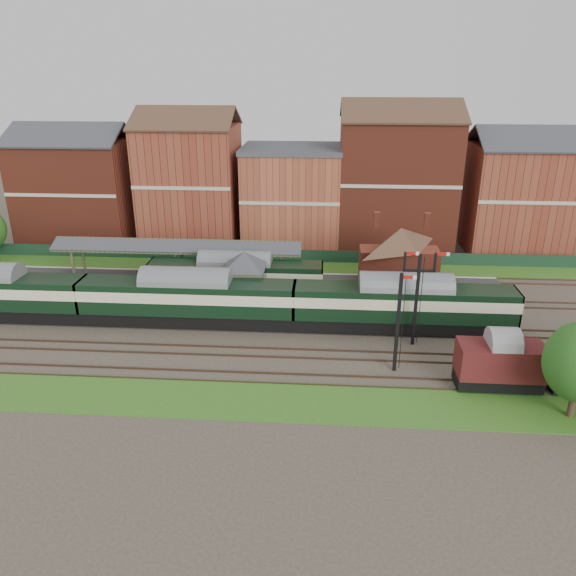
# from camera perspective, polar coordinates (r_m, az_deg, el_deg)

# --- Properties ---
(ground) EXTENTS (160.00, 160.00, 0.00)m
(ground) POSITION_cam_1_polar(r_m,az_deg,el_deg) (50.71, -1.43, -3.95)
(ground) COLOR #473D33
(ground) RESTS_ON ground
(grass_back) EXTENTS (90.00, 4.50, 0.06)m
(grass_back) POSITION_cam_1_polar(r_m,az_deg,el_deg) (65.43, -0.13, 2.16)
(grass_back) COLOR #2D6619
(grass_back) RESTS_ON ground
(grass_front) EXTENTS (90.00, 5.00, 0.06)m
(grass_front) POSITION_cam_1_polar(r_m,az_deg,el_deg) (40.30, -3.05, -11.34)
(grass_front) COLOR #2D6619
(grass_front) RESTS_ON ground
(fence) EXTENTS (90.00, 0.12, 1.50)m
(fence) POSITION_cam_1_polar(r_m,az_deg,el_deg) (67.07, -0.00, 3.32)
(fence) COLOR #193823
(fence) RESTS_ON ground
(platform) EXTENTS (55.00, 3.40, 1.00)m
(platform) POSITION_cam_1_polar(r_m,az_deg,el_deg) (60.00, -5.33, 0.68)
(platform) COLOR #2D2D2D
(platform) RESTS_ON ground
(signal_box) EXTENTS (5.40, 5.40, 6.00)m
(signal_box) POSITION_cam_1_polar(r_m,az_deg,el_deg) (52.75, -4.38, 0.81)
(signal_box) COLOR #617855
(signal_box) RESTS_ON ground
(brick_hut) EXTENTS (3.20, 2.64, 2.94)m
(brick_hut) POSITION_cam_1_polar(r_m,az_deg,el_deg) (52.98, 4.28, -1.42)
(brick_hut) COLOR maroon
(brick_hut) RESTS_ON ground
(station_building) EXTENTS (8.10, 8.10, 5.90)m
(station_building) POSITION_cam_1_polar(r_m,az_deg,el_deg) (58.57, 11.23, 3.41)
(station_building) COLOR maroon
(station_building) RESTS_ON platform
(canopy) EXTENTS (26.00, 3.89, 4.08)m
(canopy) POSITION_cam_1_polar(r_m,az_deg,el_deg) (59.92, -11.15, 4.46)
(canopy) COLOR #424A2E
(canopy) RESTS_ON platform
(semaphore_bracket) EXTENTS (3.60, 0.25, 8.18)m
(semaphore_bracket) POSITION_cam_1_polar(r_m,az_deg,el_deg) (46.96, 13.01, -0.54)
(semaphore_bracket) COLOR black
(semaphore_bracket) RESTS_ON ground
(semaphore_siding) EXTENTS (1.23, 0.25, 8.00)m
(semaphore_siding) POSITION_cam_1_polar(r_m,az_deg,el_deg) (42.77, 11.13, -3.35)
(semaphore_siding) COLOR black
(semaphore_siding) RESTS_ON ground
(town_backdrop) EXTENTS (69.00, 10.00, 16.00)m
(town_backdrop) POSITION_cam_1_polar(r_m,az_deg,el_deg) (72.18, 0.25, 9.80)
(town_backdrop) COLOR maroon
(town_backdrop) RESTS_ON ground
(dmu_train) EXTENTS (57.64, 3.03, 4.43)m
(dmu_train) POSITION_cam_1_polar(r_m,az_deg,el_deg) (50.93, -10.21, -1.01)
(dmu_train) COLOR black
(dmu_train) RESTS_ON ground
(platform_railcar) EXTENTS (17.39, 2.74, 4.01)m
(platform_railcar) POSITION_cam_1_polar(r_m,az_deg,el_deg) (56.26, -5.33, 1.23)
(platform_railcar) COLOR black
(platform_railcar) RESTS_ON ground
(goods_van_b) EXTENTS (6.05, 2.62, 3.67)m
(goods_van_b) POSITION_cam_1_polar(r_m,az_deg,el_deg) (43.47, 20.73, -7.07)
(goods_van_b) COLOR black
(goods_van_b) RESTS_ON ground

